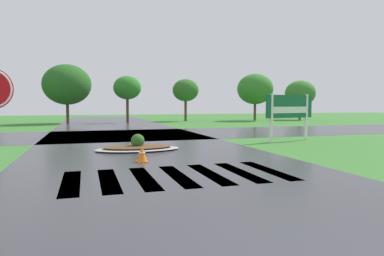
# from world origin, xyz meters

# --- Properties ---
(asphalt_roadway) EXTENTS (9.28, 80.00, 0.01)m
(asphalt_roadway) POSITION_xyz_m (0.00, 10.00, 0.00)
(asphalt_roadway) COLOR #35353A
(asphalt_roadway) RESTS_ON ground
(asphalt_cross_road) EXTENTS (90.00, 8.35, 0.01)m
(asphalt_cross_road) POSITION_xyz_m (0.00, 18.64, 0.00)
(asphalt_cross_road) COLOR #35353A
(asphalt_cross_road) RESTS_ON ground
(crosswalk_stripes) EXTENTS (5.85, 2.98, 0.01)m
(crosswalk_stripes) POSITION_xyz_m (0.00, 5.75, 0.00)
(crosswalk_stripes) COLOR white
(crosswalk_stripes) RESTS_ON ground
(estate_billboard) EXTENTS (3.07, 0.71, 2.43)m
(estate_billboard) POSITION_xyz_m (7.78, 12.56, 1.67)
(estate_billboard) COLOR white
(estate_billboard) RESTS_ON ground
(median_island) EXTENTS (3.47, 1.89, 0.68)m
(median_island) POSITION_xyz_m (-0.27, 11.22, 0.13)
(median_island) COLOR #9E9B93
(median_island) RESTS_ON ground
(traffic_cone) EXTENTS (0.36, 0.36, 0.56)m
(traffic_cone) POSITION_xyz_m (-0.56, 8.25, 0.27)
(traffic_cone) COLOR orange
(traffic_cone) RESTS_ON ground
(background_treeline) EXTENTS (38.63, 5.08, 5.78)m
(background_treeline) POSITION_xyz_m (3.12, 33.28, 3.58)
(background_treeline) COLOR #4C3823
(background_treeline) RESTS_ON ground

